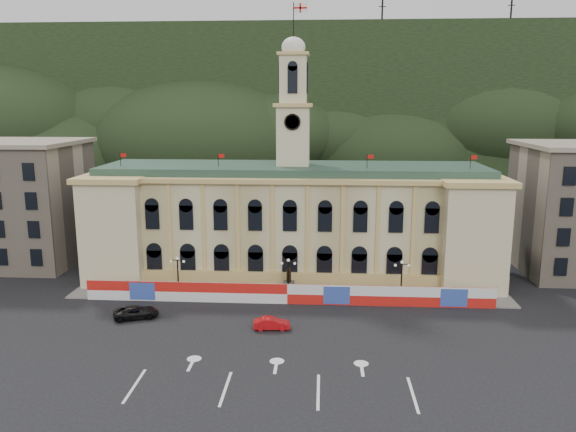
# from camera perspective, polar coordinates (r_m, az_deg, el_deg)

# --- Properties ---
(ground) EXTENTS (260.00, 260.00, 0.00)m
(ground) POSITION_cam_1_polar(r_m,az_deg,el_deg) (55.71, -1.09, -14.30)
(ground) COLOR black
(ground) RESTS_ON ground
(lane_markings) EXTENTS (26.00, 10.00, 0.02)m
(lane_markings) POSITION_cam_1_polar(r_m,az_deg,el_deg) (51.28, -1.57, -16.72)
(lane_markings) COLOR white
(lane_markings) RESTS_ON ground
(hill_ridge) EXTENTS (230.00, 80.00, 64.00)m
(hill_ridge) POSITION_cam_1_polar(r_m,az_deg,el_deg) (172.06, 2.25, 9.97)
(hill_ridge) COLOR black
(hill_ridge) RESTS_ON ground
(city_hall) EXTENTS (56.20, 17.60, 37.10)m
(city_hall) POSITION_cam_1_polar(r_m,az_deg,el_deg) (79.42, 0.51, -0.38)
(city_hall) COLOR beige
(city_hall) RESTS_ON ground
(side_building_left) EXTENTS (21.00, 17.00, 18.60)m
(side_building_left) POSITION_cam_1_polar(r_m,az_deg,el_deg) (94.83, -26.30, 1.28)
(side_building_left) COLOR tan
(side_building_left) RESTS_ON ground
(hoarding_fence) EXTENTS (50.00, 0.44, 2.50)m
(hoarding_fence) POSITION_cam_1_polar(r_m,az_deg,el_deg) (69.11, -0.02, -7.91)
(hoarding_fence) COLOR red
(hoarding_fence) RESTS_ON ground
(pavement) EXTENTS (56.00, 5.50, 0.16)m
(pavement) POSITION_cam_1_polar(r_m,az_deg,el_deg) (72.03, 0.07, -8.08)
(pavement) COLOR slate
(pavement) RESTS_ON ground
(statue) EXTENTS (1.40, 1.40, 3.72)m
(statue) POSITION_cam_1_polar(r_m,az_deg,el_deg) (71.90, 0.08, -7.18)
(statue) COLOR #595651
(statue) RESTS_ON ground
(lamp_left) EXTENTS (1.96, 0.44, 5.15)m
(lamp_left) POSITION_cam_1_polar(r_m,az_deg,el_deg) (72.56, -11.13, -5.67)
(lamp_left) COLOR black
(lamp_left) RESTS_ON ground
(lamp_center) EXTENTS (1.96, 0.44, 5.15)m
(lamp_center) POSITION_cam_1_polar(r_m,az_deg,el_deg) (70.37, 0.03, -5.99)
(lamp_center) COLOR black
(lamp_center) RESTS_ON ground
(lamp_right) EXTENTS (1.96, 0.44, 5.15)m
(lamp_right) POSITION_cam_1_polar(r_m,az_deg,el_deg) (70.93, 11.46, -6.08)
(lamp_right) COLOR black
(lamp_right) RESTS_ON ground
(red_sedan) EXTENTS (2.03, 4.21, 1.31)m
(red_sedan) POSITION_cam_1_polar(r_m,az_deg,el_deg) (61.99, -1.66, -10.86)
(red_sedan) COLOR #B90D11
(red_sedan) RESTS_ON ground
(black_suv) EXTENTS (5.53, 6.54, 1.41)m
(black_suv) POSITION_cam_1_polar(r_m,az_deg,el_deg) (67.18, -15.17, -9.42)
(black_suv) COLOR black
(black_suv) RESTS_ON ground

